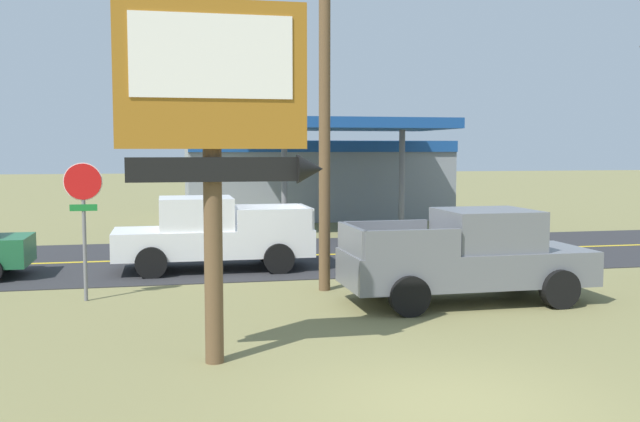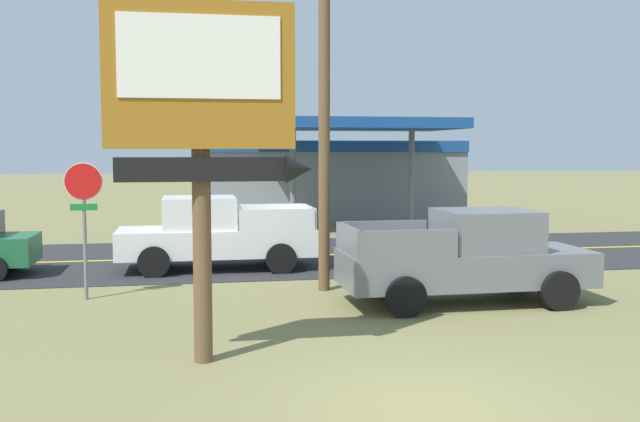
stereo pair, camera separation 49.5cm
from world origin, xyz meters
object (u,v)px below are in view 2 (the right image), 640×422
(pickup_grey_parked_on_lawn, at_px, (468,258))
(motel_sign, at_px, (205,112))
(utility_pole, at_px, (324,58))
(gas_station, at_px, (326,176))
(stop_sign, at_px, (84,206))
(pickup_white_on_road, at_px, (214,234))

(pickup_grey_parked_on_lawn, bearing_deg, motel_sign, -148.12)
(utility_pole, bearing_deg, motel_sign, -117.58)
(gas_station, bearing_deg, stop_sign, -116.12)
(pickup_white_on_road, bearing_deg, utility_pole, -54.33)
(motel_sign, height_order, pickup_grey_parked_on_lawn, motel_sign)
(motel_sign, distance_m, utility_pole, 6.17)
(gas_station, bearing_deg, pickup_white_on_road, -112.14)
(pickup_grey_parked_on_lawn, bearing_deg, stop_sign, 167.34)
(motel_sign, relative_size, pickup_white_on_road, 1.09)
(utility_pole, height_order, pickup_grey_parked_on_lawn, utility_pole)
(utility_pole, xyz_separation_m, pickup_white_on_road, (-2.38, 3.31, -4.30))
(pickup_grey_parked_on_lawn, height_order, pickup_white_on_road, same)
(stop_sign, bearing_deg, motel_sign, -64.61)
(motel_sign, relative_size, utility_pole, 0.57)
(motel_sign, relative_size, pickup_grey_parked_on_lawn, 1.09)
(utility_pole, xyz_separation_m, gas_station, (3.38, 17.46, -3.32))
(stop_sign, height_order, pickup_grey_parked_on_lawn, stop_sign)
(motel_sign, bearing_deg, pickup_white_on_road, 87.39)
(stop_sign, xyz_separation_m, utility_pole, (5.24, 0.11, 3.24))
(utility_pole, distance_m, pickup_white_on_road, 5.93)
(gas_station, bearing_deg, motel_sign, -105.12)
(utility_pole, xyz_separation_m, pickup_grey_parked_on_lawn, (2.71, -1.89, -4.30))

